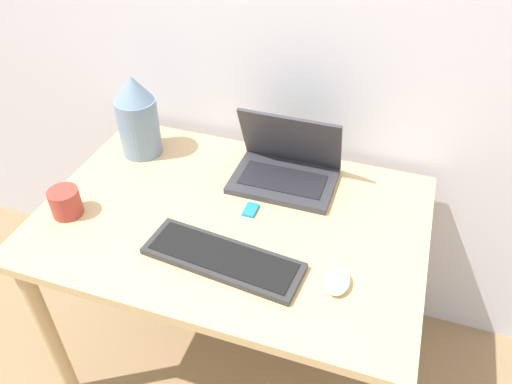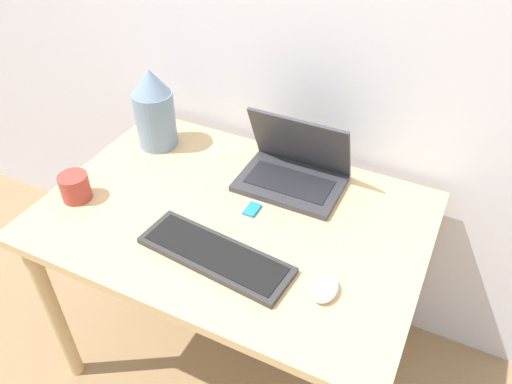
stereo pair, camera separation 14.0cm
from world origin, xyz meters
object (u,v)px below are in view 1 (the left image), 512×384
object	(u,v)px
mug	(65,202)
vase	(137,116)
mouse	(337,281)
keyboard	(223,258)
laptop	(286,166)
mp3_player	(251,210)

from	to	relation	value
mug	vase	bearing A→B (deg)	81.76
mouse	mug	world-z (taller)	mug
keyboard	vase	bearing A→B (deg)	139.18
laptop	vase	bearing A→B (deg)	-179.01
laptop	mug	xyz separation A→B (m)	(-0.57, -0.37, -0.01)
mp3_player	vase	bearing A→B (deg)	158.77
laptop	mp3_player	size ratio (longest dim) A/B	5.45
mouse	mp3_player	distance (m)	0.36
keyboard	laptop	bearing A→B (deg)	81.72
vase	mug	xyz separation A→B (m)	(-0.05, -0.36, -0.10)
laptop	keyboard	bearing A→B (deg)	-98.28
keyboard	vase	xyz separation A→B (m)	(-0.46, 0.39, 0.13)
mouse	vase	bearing A→B (deg)	153.57
mouse	mug	distance (m)	0.81
laptop	keyboard	distance (m)	0.41
keyboard	mouse	world-z (taller)	mouse
keyboard	mug	distance (m)	0.51
laptop	vase	distance (m)	0.52
laptop	keyboard	xyz separation A→B (m)	(-0.06, -0.40, -0.04)
keyboard	mug	size ratio (longest dim) A/B	4.99
mouse	keyboard	bearing A→B (deg)	-177.20
mouse	mp3_player	bearing A→B (deg)	146.50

